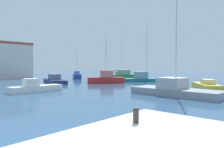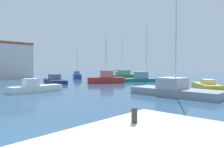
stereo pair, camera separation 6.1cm
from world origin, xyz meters
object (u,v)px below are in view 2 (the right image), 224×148
at_px(sailboat_green_far_right, 122,75).
at_px(sailboat_teal_behind_lamppost, 145,78).
at_px(motorboat_navy_distant_north, 55,80).
at_px(sailboat_blue_mid_harbor, 77,76).
at_px(mooring_bollard, 134,114).
at_px(sailboat_red_near_pier, 106,79).
at_px(sailboat_grey_center_channel, 175,89).
at_px(motorboat_white_distant_east, 35,88).
at_px(motorboat_yellow_inner_mooring, 206,85).

height_order(sailboat_green_far_right, sailboat_teal_behind_lamppost, sailboat_teal_behind_lamppost).
height_order(motorboat_navy_distant_north, sailboat_blue_mid_harbor, sailboat_blue_mid_harbor).
bearing_deg(sailboat_teal_behind_lamppost, mooring_bollard, -147.10).
bearing_deg(sailboat_red_near_pier, mooring_bollard, -134.74).
height_order(mooring_bollard, sailboat_red_near_pier, sailboat_red_near_pier).
bearing_deg(mooring_bollard, sailboat_grey_center_channel, 21.43).
bearing_deg(mooring_bollard, motorboat_white_distant_east, 70.04).
bearing_deg(sailboat_red_near_pier, motorboat_yellow_inner_mooring, -81.60).
bearing_deg(sailboat_teal_behind_lamppost, sailboat_blue_mid_harbor, 100.01).
distance_m(motorboat_white_distant_east, sailboat_red_near_pier, 13.84).
relative_size(sailboat_blue_mid_harbor, sailboat_green_far_right, 0.66).
relative_size(sailboat_grey_center_channel, motorboat_white_distant_east, 2.14).
relative_size(motorboat_navy_distant_north, motorboat_yellow_inner_mooring, 1.29).
height_order(sailboat_grey_center_channel, sailboat_teal_behind_lamppost, sailboat_grey_center_channel).
bearing_deg(motorboat_navy_distant_north, sailboat_grey_center_channel, -92.06).
relative_size(sailboat_teal_behind_lamppost, motorboat_yellow_inner_mooring, 1.58).
xyz_separation_m(sailboat_blue_mid_harbor, sailboat_red_near_pier, (-4.54, -12.98, 0.11)).
bearing_deg(sailboat_green_far_right, motorboat_yellow_inner_mooring, -115.72).
bearing_deg(sailboat_green_far_right, sailboat_blue_mid_harbor, 145.17).
bearing_deg(motorboat_white_distant_east, sailboat_teal_behind_lamppost, -0.51).
relative_size(motorboat_navy_distant_north, sailboat_red_near_pier, 1.02).
distance_m(sailboat_grey_center_channel, motorboat_yellow_inner_mooring, 8.40).
xyz_separation_m(sailboat_grey_center_channel, sailboat_green_far_right, (19.06, 22.03, 0.06)).
distance_m(mooring_bollard, sailboat_teal_behind_lamppost, 32.68).
height_order(sailboat_grey_center_channel, sailboat_red_near_pier, sailboat_grey_center_channel).
relative_size(motorboat_navy_distant_north, sailboat_teal_behind_lamppost, 0.81).
distance_m(sailboat_blue_mid_harbor, motorboat_yellow_inner_mooring, 28.04).
bearing_deg(motorboat_white_distant_east, motorboat_navy_distant_north, 46.94).
distance_m(mooring_bollard, motorboat_yellow_inner_mooring, 23.01).
bearing_deg(motorboat_navy_distant_north, motorboat_white_distant_east, -133.06).
height_order(sailboat_grey_center_channel, motorboat_yellow_inner_mooring, sailboat_grey_center_channel).
xyz_separation_m(sailboat_grey_center_channel, motorboat_navy_distant_north, (0.76, 21.24, -0.12)).
bearing_deg(sailboat_teal_behind_lamppost, motorboat_yellow_inner_mooring, -112.29).
height_order(motorboat_white_distant_east, motorboat_yellow_inner_mooring, motorboat_white_distant_east).
distance_m(sailboat_grey_center_channel, sailboat_blue_mid_harbor, 29.83).
xyz_separation_m(mooring_bollard, sailboat_grey_center_channel, (13.96, 5.48, -0.76)).
bearing_deg(sailboat_grey_center_channel, motorboat_navy_distant_north, 87.94).
bearing_deg(sailboat_green_far_right, mooring_bollard, -140.20).
relative_size(mooring_bollard, sailboat_red_near_pier, 0.06).
bearing_deg(motorboat_yellow_inner_mooring, motorboat_white_distant_east, 141.56).
bearing_deg(sailboat_blue_mid_harbor, motorboat_yellow_inner_mooring, -94.77).
xyz_separation_m(motorboat_white_distant_east, sailboat_red_near_pier, (13.63, 2.39, 0.27)).
height_order(mooring_bollard, motorboat_navy_distant_north, mooring_bollard).
height_order(sailboat_grey_center_channel, motorboat_white_distant_east, sailboat_grey_center_channel).
bearing_deg(motorboat_navy_distant_north, sailboat_red_near_pier, -49.70).
xyz_separation_m(motorboat_navy_distant_north, motorboat_yellow_inner_mooring, (7.63, -21.36, -0.08)).
height_order(mooring_bollard, sailboat_teal_behind_lamppost, sailboat_teal_behind_lamppost).
height_order(sailboat_blue_mid_harbor, sailboat_green_far_right, sailboat_green_far_right).
height_order(sailboat_blue_mid_harbor, motorboat_yellow_inner_mooring, sailboat_blue_mid_harbor).
xyz_separation_m(mooring_bollard, sailboat_red_near_pier, (20.14, 20.33, -0.62)).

